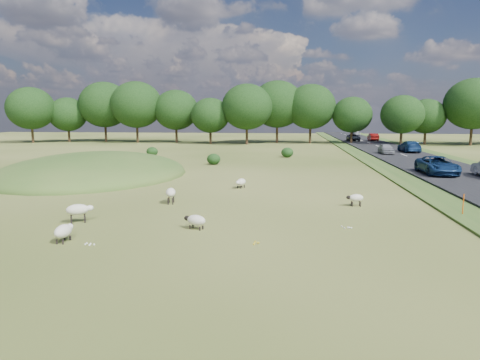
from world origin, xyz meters
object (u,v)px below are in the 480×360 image
Objects in this scene: car_2 at (437,165)px; car_1 at (386,149)px; sheep_0 at (356,198)px; sheep_5 at (171,193)px; sheep_2 at (64,231)px; car_5 at (356,133)px; marker_post at (463,205)px; sheep_1 at (196,220)px; sheep_4 at (78,210)px; car_3 at (373,137)px; car_6 at (353,137)px; sheep_3 at (241,182)px; car_0 at (409,146)px.

car_1 is at bearing 90.00° from car_2.
sheep_0 is 11.05m from sheep_5.
sheep_2 is 94.28m from car_5.
marker_post is 84.20m from car_5.
sheep_5 reaches higher than sheep_1.
sheep_4 is 0.99× the size of sheep_5.
car_1 is 0.88× the size of car_3.
sheep_0 is at bearing -57.55° from sheep_2.
sheep_4 is 0.31× the size of car_5.
sheep_2 is at bearing -107.93° from car_6.
marker_post is 63.19m from car_3.
car_2 reaches higher than car_6.
sheep_1 is at bearing -104.52° from car_6.
marker_post reaches higher than sheep_1.
car_1 reaches higher than sheep_3.
car_3 is 0.93× the size of car_6.
car_3 is at bearing 90.00° from car_5.
sheep_1 is 0.96× the size of sheep_3.
car_6 reaches higher than sheep_3.
car_6 reaches higher than sheep_0.
sheep_4 is at bearing 11.92° from sheep_0.
sheep_4 is 6.06m from sheep_5.
sheep_2 is (-18.73, -6.70, -0.13)m from marker_post.
marker_post is 5.61m from sheep_0.
car_5 reaches higher than sheep_4.
car_3 is (26.17, 69.46, 0.50)m from sheep_2.
sheep_2 is 0.33× the size of car_1.
car_6 is (0.00, 47.47, -0.11)m from car_2.
car_2 is at bearing -45.93° from sheep_2.
car_5 is at bearing -90.00° from car_0.
sheep_0 is at bearing -6.69° from sheep_4.
car_2 reaches higher than marker_post.
sheep_1 is 70.08m from car_3.
sheep_2 reaches higher than sheep_0.
car_3 reaches higher than sheep_2.
car_2 reaches higher than car_1.
sheep_1 is at bearing -164.69° from sheep_5.
car_1 is (17.23, 38.61, 0.48)m from sheep_1.
car_5 is 0.93× the size of car_6.
marker_post reaches higher than sheep_3.
car_3 is at bearing -83.72° from sheep_1.
sheep_4 is 0.25× the size of car_2.
sheep_0 is 0.20× the size of car_0.
sheep_4 is at bearing -109.45° from car_6.
sheep_1 is 0.22× the size of car_2.
sheep_5 is 64.12m from car_6.
car_6 is (17.23, 66.55, 0.48)m from sheep_1.
car_0 is at bearing 90.00° from car_5.
car_3 is at bearing 82.33° from car_1.
sheep_2 is at bearing -118.49° from car_1.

